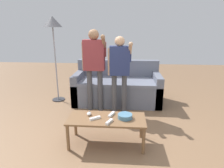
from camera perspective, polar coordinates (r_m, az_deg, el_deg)
name	(u,v)px	position (r m, az deg, el deg)	size (l,w,h in m)	color
ground_plane	(101,133)	(3.10, -3.33, -14.17)	(12.00, 12.00, 0.00)	brown
couch	(117,88)	(4.21, 1.56, -1.07)	(1.82, 0.89, 0.87)	slate
coffee_table	(107,121)	(2.68, -1.61, -10.99)	(1.05, 0.45, 0.39)	brown
snack_bowl	(125,116)	(2.64, 3.88, -9.50)	(0.20, 0.20, 0.06)	teal
game_remote_nunchuk	(89,114)	(2.74, -6.81, -8.70)	(0.06, 0.09, 0.05)	white
floor_lamp	(53,27)	(4.26, -17.16, 15.92)	(0.39, 0.39, 1.80)	#2D2D33
player_center	(119,66)	(3.48, 2.23, 5.22)	(0.44, 0.31, 1.43)	#47474C
player_left	(94,61)	(3.60, -5.26, 6.72)	(0.45, 0.34, 1.55)	#47474C
game_remote_wand_near	(95,118)	(2.63, -5.07, -10.03)	(0.14, 0.12, 0.03)	white
game_remote_wand_far	(109,122)	(2.53, -0.82, -11.10)	(0.09, 0.15, 0.03)	white
game_remote_wand_spare	(112,114)	(2.72, -0.14, -8.97)	(0.09, 0.16, 0.03)	white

